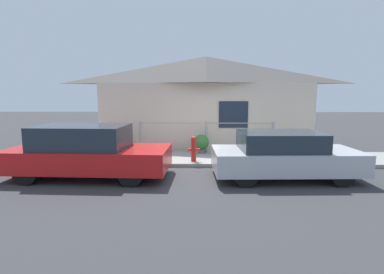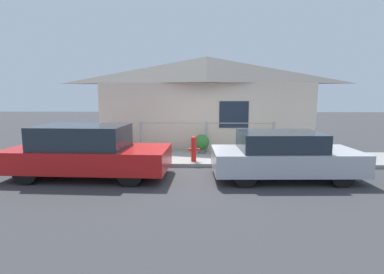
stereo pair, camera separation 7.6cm
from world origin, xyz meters
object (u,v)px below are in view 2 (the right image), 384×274
(fire_hydrant, at_px, (194,148))
(potted_plant_by_fence, at_px, (117,143))
(potted_plant_near_hydrant, at_px, (202,143))
(car_left, at_px, (87,152))
(car_right, at_px, (283,155))

(fire_hydrant, xyz_separation_m, potted_plant_by_fence, (-2.81, 1.29, -0.07))
(potted_plant_near_hydrant, height_order, potted_plant_by_fence, potted_plant_near_hydrant)
(fire_hydrant, bearing_deg, potted_plant_by_fence, 155.41)
(car_left, xyz_separation_m, fire_hydrant, (2.81, 1.50, -0.16))
(car_left, bearing_deg, potted_plant_by_fence, 92.00)
(car_right, distance_m, potted_plant_by_fence, 5.91)
(car_right, bearing_deg, potted_plant_by_fence, 149.59)
(potted_plant_near_hydrant, bearing_deg, fire_hydrant, -100.94)
(car_right, height_order, potted_plant_by_fence, car_right)
(car_left, relative_size, car_right, 1.12)
(car_left, relative_size, potted_plant_near_hydrant, 6.33)
(car_left, height_order, car_right, car_left)
(car_right, bearing_deg, car_left, 177.81)
(car_left, xyz_separation_m, potted_plant_by_fence, (-0.00, 2.79, -0.23))
(car_left, xyz_separation_m, potted_plant_near_hydrant, (3.07, 2.82, -0.20))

